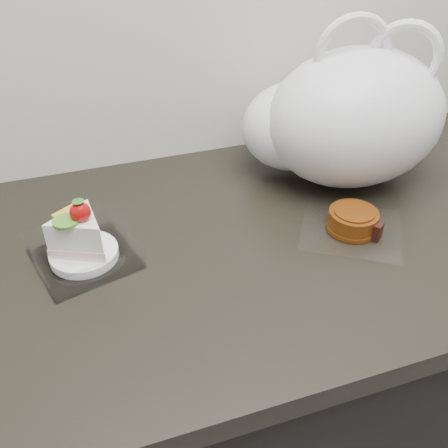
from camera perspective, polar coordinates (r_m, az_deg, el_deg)
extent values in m
cube|color=black|center=(1.21, 4.67, -18.59)|extent=(2.00, 0.60, 0.86)
cube|color=black|center=(0.88, 6.08, -1.44)|extent=(2.04, 0.64, 0.04)
cube|color=white|center=(0.82, -15.59, -3.81)|extent=(0.18, 0.18, 0.00)
cylinder|color=white|center=(0.82, -15.69, -3.31)|extent=(0.11, 0.11, 0.01)
ellipsoid|color=red|center=(0.76, -16.10, 1.31)|extent=(0.03, 0.03, 0.03)
cone|color=#2D7223|center=(0.75, -16.30, 2.28)|extent=(0.02, 0.02, 0.01)
cylinder|color=#5B9B2D|center=(0.77, -17.64, 0.28)|extent=(0.04, 0.04, 0.00)
cube|color=gold|center=(0.79, -17.36, 1.42)|extent=(0.05, 0.04, 0.00)
cube|color=white|center=(0.88, 14.33, -0.58)|extent=(0.22, 0.22, 0.00)
cylinder|color=#682D0C|center=(0.87, 14.50, 0.38)|extent=(0.11, 0.11, 0.04)
cylinder|color=#682D0C|center=(0.88, 14.37, -0.33)|extent=(0.11, 0.11, 0.01)
cylinder|color=#682D0C|center=(0.86, 14.69, 1.42)|extent=(0.09, 0.09, 0.00)
cube|color=black|center=(0.86, 16.80, -0.71)|extent=(0.03, 0.03, 0.03)
ellipsoid|color=white|center=(0.97, 14.78, 11.64)|extent=(0.41, 0.36, 0.26)
ellipsoid|color=white|center=(0.99, 7.88, 11.01)|extent=(0.25, 0.23, 0.17)
torus|color=white|center=(0.93, 14.53, 18.26)|extent=(0.14, 0.04, 0.14)
torus|color=white|center=(0.96, 19.91, 17.43)|extent=(0.12, 0.08, 0.13)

